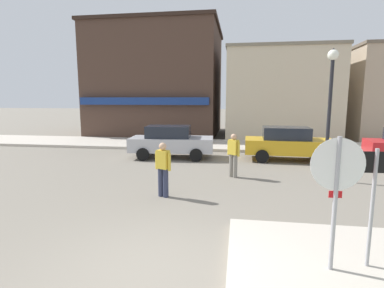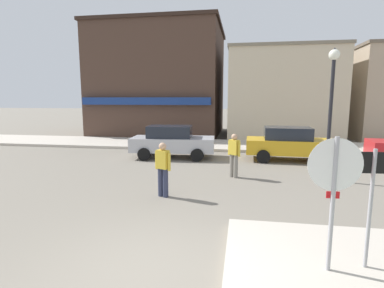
# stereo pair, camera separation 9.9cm
# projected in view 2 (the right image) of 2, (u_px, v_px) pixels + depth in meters

# --- Properties ---
(ground_plane) EXTENTS (160.00, 160.00, 0.00)m
(ground_plane) POSITION_uv_depth(u_px,v_px,m) (146.00, 275.00, 4.91)
(ground_plane) COLOR gray
(kerb_far) EXTENTS (80.00, 4.00, 0.15)m
(kerb_far) POSITION_uv_depth(u_px,v_px,m) (216.00, 145.00, 18.23)
(kerb_far) COLOR beige
(kerb_far) RESTS_ON ground
(stop_sign) EXTENTS (0.82, 0.08, 2.30)m
(stop_sign) POSITION_uv_depth(u_px,v_px,m) (334.00, 187.00, 4.59)
(stop_sign) COLOR #9E9EA3
(stop_sign) RESTS_ON ground
(one_way_sign) EXTENTS (0.60, 0.07, 2.10)m
(one_way_sign) POSITION_uv_depth(u_px,v_px,m) (371.00, 197.00, 4.71)
(one_way_sign) COLOR #9E9EA3
(one_way_sign) RESTS_ON ground
(lamp_post) EXTENTS (0.36, 0.36, 4.54)m
(lamp_post) POSITION_uv_depth(u_px,v_px,m) (331.00, 96.00, 10.14)
(lamp_post) COLOR black
(lamp_post) RESTS_ON ground
(parked_car_nearest) EXTENTS (4.12, 2.11, 1.56)m
(parked_car_nearest) POSITION_uv_depth(u_px,v_px,m) (172.00, 141.00, 14.59)
(parked_car_nearest) COLOR #B7B7BC
(parked_car_nearest) RESTS_ON ground
(parked_car_second) EXTENTS (4.05, 1.97, 1.56)m
(parked_car_second) POSITION_uv_depth(u_px,v_px,m) (290.00, 143.00, 13.89)
(parked_car_second) COLOR gold
(parked_car_second) RESTS_ON ground
(pedestrian_crossing_near) EXTENTS (0.49, 0.41, 1.61)m
(pedestrian_crossing_near) POSITION_uv_depth(u_px,v_px,m) (234.00, 154.00, 10.88)
(pedestrian_crossing_near) COLOR gray
(pedestrian_crossing_near) RESTS_ON ground
(pedestrian_crossing_far) EXTENTS (0.54, 0.35, 1.61)m
(pedestrian_crossing_far) POSITION_uv_depth(u_px,v_px,m) (163.00, 168.00, 8.72)
(pedestrian_crossing_far) COLOR #2D334C
(pedestrian_crossing_far) RESTS_ON ground
(building_corner_shop) EXTENTS (9.83, 9.08, 8.45)m
(building_corner_shop) POSITION_uv_depth(u_px,v_px,m) (162.00, 82.00, 24.57)
(building_corner_shop) COLOR #473328
(building_corner_shop) RESTS_ON ground
(building_storefront_left_near) EXTENTS (7.63, 7.56, 6.34)m
(building_storefront_left_near) POSITION_uv_depth(u_px,v_px,m) (280.00, 94.00, 22.48)
(building_storefront_left_near) COLOR beige
(building_storefront_left_near) RESTS_ON ground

